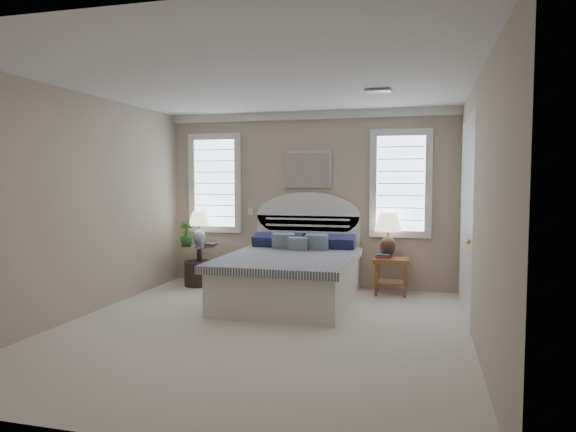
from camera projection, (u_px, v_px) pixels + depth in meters
The scene contains 21 objects.
floor at pixel (259, 330), 5.66m from camera, with size 4.50×5.00×0.01m, color beige.
ceiling at pixel (258, 82), 5.47m from camera, with size 4.50×5.00×0.01m, color silver.
wall_back at pixel (309, 199), 7.98m from camera, with size 4.50×0.02×2.70m, color #BCA68D.
wall_left at pixel (80, 205), 6.14m from camera, with size 0.02×5.00×2.70m, color #BCA68D.
wall_right at pixel (478, 211), 4.99m from camera, with size 0.02×5.00×2.70m, color #BCA68D.
crown_molding at pixel (308, 115), 7.85m from camera, with size 4.50×0.08×0.12m, color white.
hvac_vent at pixel (378, 91), 5.94m from camera, with size 0.30×0.20×0.02m, color #B2B2B2.
switch_plate at pixel (250, 211), 8.22m from camera, with size 0.08×0.01×0.12m, color white.
window_left at pixel (215, 183), 8.34m from camera, with size 0.90×0.06×1.60m, color silver.
window_right at pixel (401, 184), 7.58m from camera, with size 0.90×0.06×1.60m, color silver.
painting at pixel (308, 169), 7.91m from camera, with size 0.74×0.04×0.58m, color silver.
closet_door at pixel (466, 218), 6.16m from camera, with size 0.02×1.80×2.40m, color white.
bed at pixel (292, 272), 7.04m from camera, with size 1.72×2.28×1.47m.
side_table_left at pixel (199, 261), 8.03m from camera, with size 0.56×0.56×0.63m.
nightstand_right at pixel (391, 268), 7.37m from camera, with size 0.50×0.40×0.53m.
floor_pot at pixel (198, 273), 8.02m from camera, with size 0.42×0.42×0.39m, color black.
lamp_left at pixel (199, 224), 8.11m from camera, with size 0.39×0.39×0.53m.
lamp_right at pixel (388, 230), 7.50m from camera, with size 0.46×0.46×0.65m.
potted_plant at pixel (186, 234), 8.01m from camera, with size 0.21×0.21×0.37m, color #317B32.
books_left at pixel (211, 245), 7.91m from camera, with size 0.20×0.16×0.05m.
books_right at pixel (383, 256), 7.36m from camera, with size 0.24×0.20×0.06m.
Camera 1 is at (1.74, -5.29, 1.65)m, focal length 32.00 mm.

